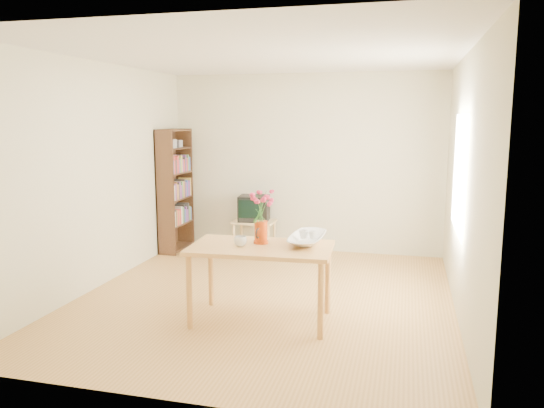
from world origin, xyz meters
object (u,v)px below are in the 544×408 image
(pitcher, at_px, (261,233))
(television, at_px, (254,208))
(bowl, at_px, (308,220))
(mug, at_px, (240,241))
(table, at_px, (261,255))

(pitcher, height_order, television, pitcher)
(bowl, relative_size, television, 1.01)
(mug, xyz_separation_m, bowl, (0.59, 0.31, 0.18))
(table, bearing_deg, mug, -164.09)
(pitcher, bearing_deg, table, -68.27)
(mug, height_order, bowl, bowl)
(pitcher, bearing_deg, mug, -126.35)
(mug, bearing_deg, table, -170.37)
(mug, distance_m, bowl, 0.69)
(mug, bearing_deg, television, -85.71)
(table, distance_m, mug, 0.24)
(bowl, xyz_separation_m, television, (-1.24, 2.39, -0.33))
(television, bearing_deg, mug, -83.54)
(table, distance_m, bowl, 0.57)
(pitcher, distance_m, television, 2.66)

